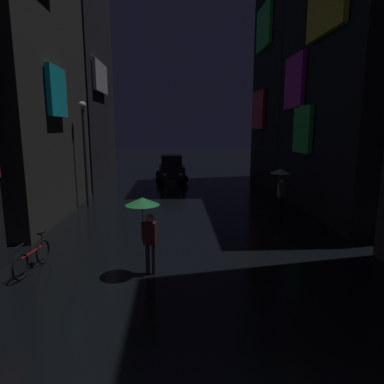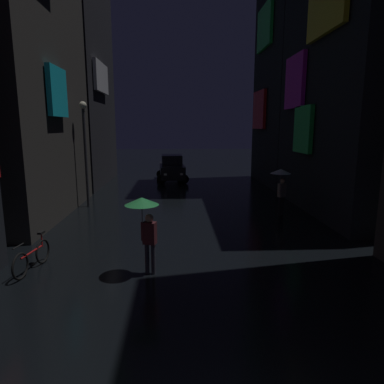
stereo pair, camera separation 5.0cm
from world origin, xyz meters
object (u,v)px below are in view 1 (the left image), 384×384
at_px(pedestrian_near_crossing_green, 145,214).
at_px(car_distant, 171,168).
at_px(bicycle_parked_at_storefront, 33,257).
at_px(pedestrian_foreground_left_clear, 281,179).
at_px(streetlamp_left_far, 84,141).

bearing_deg(pedestrian_near_crossing_green, car_distant, 88.10).
relative_size(pedestrian_near_crossing_green, bicycle_parked_at_storefront, 1.17).
distance_m(pedestrian_near_crossing_green, car_distant, 16.34).
height_order(pedestrian_foreground_left_clear, streetlamp_left_far, streetlamp_left_far).
height_order(pedestrian_near_crossing_green, pedestrian_foreground_left_clear, same).
relative_size(pedestrian_near_crossing_green, streetlamp_left_far, 0.41).
bearing_deg(pedestrian_foreground_left_clear, car_distant, 115.47).
xyz_separation_m(pedestrian_foreground_left_clear, car_distant, (-4.94, 10.38, -0.74)).
distance_m(pedestrian_foreground_left_clear, bicycle_parked_at_storefront, 10.36).
bearing_deg(pedestrian_foreground_left_clear, bicycle_parked_at_storefront, -147.13).
distance_m(pedestrian_near_crossing_green, streetlamp_left_far, 9.04).
distance_m(pedestrian_near_crossing_green, bicycle_parked_at_storefront, 3.42).
height_order(bicycle_parked_at_storefront, car_distant, car_distant).
bearing_deg(car_distant, streetlamp_left_far, -116.67).
bearing_deg(car_distant, pedestrian_near_crossing_green, -91.90).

